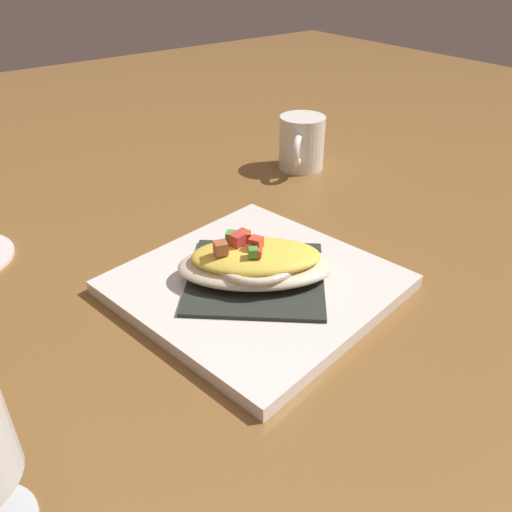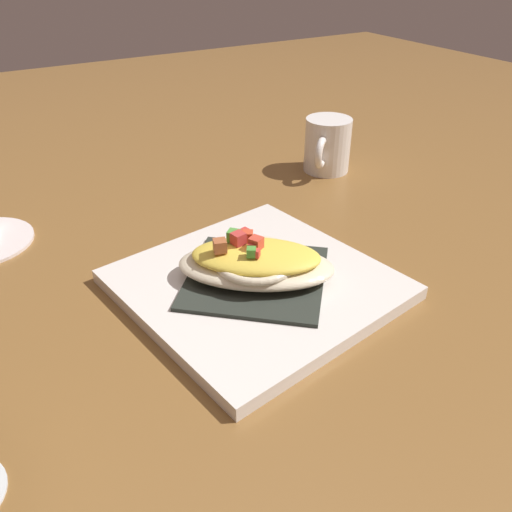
# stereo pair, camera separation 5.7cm
# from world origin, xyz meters

# --- Properties ---
(ground_plane) EXTENTS (2.60, 2.60, 0.00)m
(ground_plane) POSITION_xyz_m (0.00, 0.00, 0.00)
(ground_plane) COLOR brown
(square_plate) EXTENTS (0.31, 0.31, 0.02)m
(square_plate) POSITION_xyz_m (0.00, 0.00, 0.01)
(square_plate) COLOR white
(square_plate) RESTS_ON ground_plane
(folded_napkin) EXTENTS (0.21, 0.21, 0.00)m
(folded_napkin) POSITION_xyz_m (0.00, 0.00, 0.02)
(folded_napkin) COLOR #292F28
(folded_napkin) RESTS_ON square_plate
(gratin_dish) EXTENTS (0.18, 0.19, 0.05)m
(gratin_dish) POSITION_xyz_m (-0.00, -0.00, 0.04)
(gratin_dish) COLOR beige
(gratin_dish) RESTS_ON folded_napkin
(coffee_mug) EXTENTS (0.09, 0.10, 0.09)m
(coffee_mug) POSITION_xyz_m (-0.24, 0.28, 0.04)
(coffee_mug) COLOR white
(coffee_mug) RESTS_ON ground_plane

